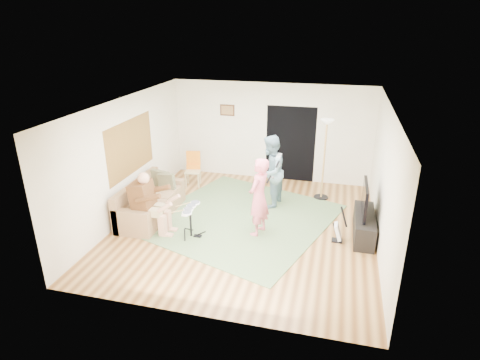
% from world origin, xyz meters
% --- Properties ---
extents(floor, '(6.00, 6.00, 0.00)m').
position_xyz_m(floor, '(0.00, 0.00, 0.00)').
color(floor, brown).
rests_on(floor, ground).
extents(walls, '(5.50, 6.00, 2.70)m').
position_xyz_m(walls, '(0.00, 0.00, 1.35)').
color(walls, '#EEE4CE').
rests_on(walls, floor).
extents(ceiling, '(6.00, 6.00, 0.00)m').
position_xyz_m(ceiling, '(0.00, 0.00, 2.70)').
color(ceiling, white).
rests_on(ceiling, walls).
extents(window_blinds, '(0.00, 2.05, 2.05)m').
position_xyz_m(window_blinds, '(-2.74, 0.20, 1.55)').
color(window_blinds, olive).
rests_on(window_blinds, walls).
extents(doorway, '(2.10, 0.00, 2.10)m').
position_xyz_m(doorway, '(0.55, 2.99, 1.05)').
color(doorway, black).
rests_on(doorway, walls).
extents(picture_frame, '(0.42, 0.03, 0.32)m').
position_xyz_m(picture_frame, '(-1.25, 2.99, 1.90)').
color(picture_frame, '#3F2314').
rests_on(picture_frame, walls).
extents(area_rug, '(4.74, 4.85, 0.02)m').
position_xyz_m(area_rug, '(-0.20, 0.33, 0.01)').
color(area_rug, '#516C42').
rests_on(area_rug, floor).
extents(sofa, '(0.85, 2.06, 0.83)m').
position_xyz_m(sofa, '(-2.29, -0.08, 0.28)').
color(sofa, olive).
rests_on(sofa, floor).
extents(drummer, '(0.87, 0.49, 1.34)m').
position_xyz_m(drummer, '(-1.87, -0.73, 0.52)').
color(drummer, '#583418').
rests_on(drummer, sofa).
extents(drum_kit, '(0.38, 0.68, 0.70)m').
position_xyz_m(drum_kit, '(-1.00, -0.73, 0.31)').
color(drum_kit, black).
rests_on(drum_kit, floor).
extents(singer, '(0.55, 0.70, 1.69)m').
position_xyz_m(singer, '(0.34, -0.26, 0.84)').
color(singer, '#D55C6F').
rests_on(singer, floor).
extents(microphone, '(0.06, 0.06, 0.24)m').
position_xyz_m(microphone, '(0.54, -0.26, 1.26)').
color(microphone, black).
rests_on(microphone, singer).
extents(guitarist, '(0.79, 0.95, 1.76)m').
position_xyz_m(guitarist, '(0.32, 1.16, 0.88)').
color(guitarist, '#6A8D9C').
rests_on(guitarist, floor).
extents(guitar_held, '(0.13, 0.60, 0.26)m').
position_xyz_m(guitar_held, '(0.52, 1.16, 1.20)').
color(guitar_held, white).
rests_on(guitar_held, guitarist).
extents(guitar_spare, '(0.29, 0.26, 0.79)m').
position_xyz_m(guitar_spare, '(1.99, -0.18, 0.23)').
color(guitar_spare, black).
rests_on(guitar_spare, floor).
extents(torchiere_lamp, '(0.36, 0.36, 2.04)m').
position_xyz_m(torchiere_lamp, '(1.52, 1.93, 1.40)').
color(torchiere_lamp, black).
rests_on(torchiere_lamp, floor).
extents(dining_chair, '(0.47, 0.49, 0.94)m').
position_xyz_m(dining_chair, '(-1.92, 1.93, 0.33)').
color(dining_chair, tan).
rests_on(dining_chair, floor).
extents(tv_cabinet, '(0.40, 1.40, 0.50)m').
position_xyz_m(tv_cabinet, '(2.50, 0.17, 0.25)').
color(tv_cabinet, black).
rests_on(tv_cabinet, floor).
extents(television, '(0.06, 1.02, 0.65)m').
position_xyz_m(television, '(2.45, 0.17, 0.85)').
color(television, black).
rests_on(television, tv_cabinet).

